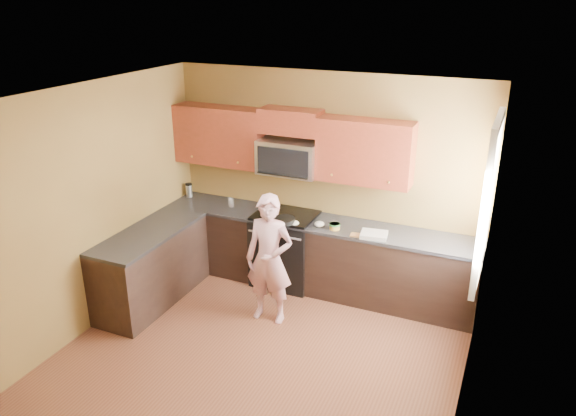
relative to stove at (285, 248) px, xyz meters
The scene contains 25 objects.
floor 1.79m from the stove, 76.57° to the right, with size 4.00×4.00×0.00m, color brown.
ceiling 2.81m from the stove, 76.57° to the right, with size 4.00×4.00×0.00m, color white.
wall_back 1.02m from the stove, 39.09° to the left, with size 4.00×4.00×0.00m, color brown.
wall_front 3.80m from the stove, 83.79° to the right, with size 4.00×4.00×0.00m, color brown.
wall_left 2.48m from the stove, 133.69° to the right, with size 4.00×4.00×0.00m, color brown.
wall_right 3.05m from the stove, 34.91° to the right, with size 4.00×4.00×0.00m, color brown.
cabinet_back_run 0.40m from the stove, ahead, with size 4.00×0.60×0.88m, color black.
cabinet_left_run 1.69m from the stove, 140.41° to the right, with size 0.60×1.60×0.88m, color black.
countertop_back 0.58m from the stove, ahead, with size 4.00×0.62×0.04m, color black.
countertop_left 1.73m from the stove, 140.19° to the right, with size 0.62×1.60×0.04m, color black.
stove is the anchor object (origin of this frame).
microwave 0.98m from the stove, 90.00° to the left, with size 0.76×0.40×0.42m, color silver, non-canonical shape.
upper_cab_left 1.40m from the stove, behind, with size 1.22×0.33×0.75m, color maroon, non-canonical shape.
upper_cab_right 1.36m from the stove, ahead, with size 1.12×0.33×0.75m, color maroon, non-canonical shape.
upper_cab_over_mw 1.63m from the stove, 90.00° to the left, with size 0.76×0.33×0.30m, color maroon.
window 2.70m from the stove, 11.29° to the right, with size 0.06×1.06×1.66m, color white, non-canonical shape.
woman 0.94m from the stove, 77.74° to the right, with size 0.55×0.36×1.52m, color #D56A8A.
frying_pan 0.55m from the stove, 70.19° to the right, with size 0.27×0.48×0.06m, color black, non-canonical shape.
butter_tub 0.84m from the stove, 10.74° to the right, with size 0.13×0.13×0.09m, color gold, non-canonical shape.
toast_slice 1.10m from the stove, 12.20° to the right, with size 0.11×0.11×0.01m, color #B27F47.
napkin_a 0.57m from the stove, 45.63° to the right, with size 0.11×0.12×0.06m, color silver.
napkin_b 0.71m from the stove, 14.96° to the right, with size 0.12×0.13×0.07m, color silver.
dish_towel 1.29m from the stove, ahead, with size 0.30×0.24×0.05m, color silver.
travel_mug 1.57m from the stove, behind, with size 0.09×0.09×0.19m, color silver, non-canonical shape.
glass_b 0.94m from the stove, behind, with size 0.07×0.07×0.12m, color silver.
Camera 1 is at (2.19, -4.17, 3.55)m, focal length 34.25 mm.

